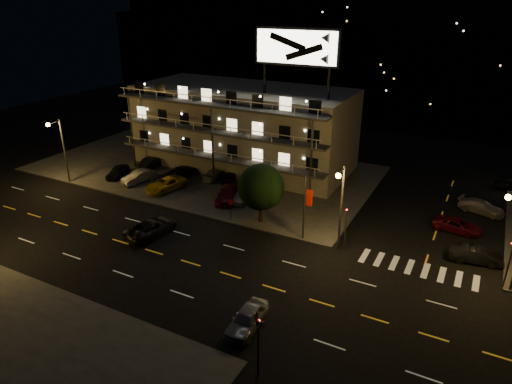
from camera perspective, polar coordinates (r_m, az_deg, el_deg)
The scene contains 28 objects.
ground at distance 39.29m, azimuth -5.77°, elevation -9.55°, with size 140.00×140.00×0.00m, color black.
curb_nw at distance 61.24m, azimuth -6.56°, elevation 2.94°, with size 44.00×24.00×0.15m, color #31322F.
motel at distance 60.73m, azimuth -1.52°, elevation 8.13°, with size 28.00×13.80×18.10m.
hill_backdrop at distance 99.61m, azimuth 13.88°, elevation 17.10°, with size 120.00×25.00×24.00m.
streetlight_nw at distance 59.18m, azimuth -23.22°, elevation 5.44°, with size 0.44×1.92×8.00m.
streetlight_nc at distance 40.09m, azimuth 10.52°, elevation -1.07°, with size 0.44×1.92×8.00m.
signal_nw at distance 41.48m, azimuth 11.18°, elevation -3.92°, with size 0.20×0.27×4.60m.
signal_sw at distance 28.19m, azimuth 0.26°, elevation -18.18°, with size 0.20×0.27×4.60m.
signal_ne at distance 40.46m, azimuth 29.13°, elevation -7.43°, with size 0.27×0.20×4.60m.
banner_north at distance 42.12m, azimuth 6.16°, elevation -1.85°, with size 0.83×0.16×6.40m.
stop_sign at distance 46.21m, azimuth -3.18°, elevation -1.72°, with size 0.91×0.11×2.61m.
tree at distance 45.05m, azimuth 0.58°, elevation 0.48°, with size 4.82×4.64×6.07m.
lot_car_0 at distance 60.21m, azimuth -16.90°, elevation 2.47°, with size 1.63×4.06×1.38m, color black.
lot_car_1 at distance 57.67m, azimuth -14.44°, elevation 1.87°, with size 1.53×4.40×1.45m, color gray.
lot_car_2 at distance 54.59m, azimuth -11.23°, elevation 0.93°, with size 2.38×5.16×1.44m, color yellow.
lot_car_3 at distance 51.02m, azimuth -3.63°, elevation -0.25°, with size 2.05×5.04×1.46m, color #500B17.
lot_car_4 at distance 50.64m, azimuth -1.69°, elevation -0.45°, with size 1.64×4.08×1.39m, color gray.
lot_car_5 at distance 62.42m, azimuth -12.81°, elevation 3.67°, with size 1.53×4.38×1.44m, color black.
lot_car_6 at distance 58.33m, azimuth -9.42°, elevation 2.50°, with size 2.23×4.84×1.35m, color black.
lot_car_7 at distance 57.20m, azimuth -5.11°, elevation 2.29°, with size 1.83×4.50×1.31m, color gray.
lot_car_8 at distance 56.18m, azimuth -3.25°, elevation 1.90°, with size 1.45×3.60×1.23m, color black.
lot_car_9 at distance 54.42m, azimuth 0.21°, elevation 1.27°, with size 1.40×4.01×1.32m, color #500B17.
side_car_0 at distance 43.93m, azimuth 25.83°, elevation -7.12°, with size 1.51×4.34×1.43m, color black.
side_car_1 at distance 48.79m, azimuth 23.89°, elevation -3.82°, with size 2.12×4.59×1.28m, color #500B17.
side_car_2 at distance 53.94m, azimuth 26.35°, elevation -1.67°, with size 1.89×4.65×1.35m, color gray.
side_car_3 at distance 61.99m, azimuth 29.39°, elevation 0.80°, with size 1.55×3.84×1.31m, color black.
road_car_east at distance 32.65m, azimuth -1.14°, elevation -15.58°, with size 1.76×4.38×1.49m, color gray.
road_car_west at distance 45.07m, azimuth -12.93°, elevation -4.36°, with size 2.54×5.50×1.53m, color black.
Camera 1 is at (18.71, -27.24, 21.25)m, focal length 32.00 mm.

